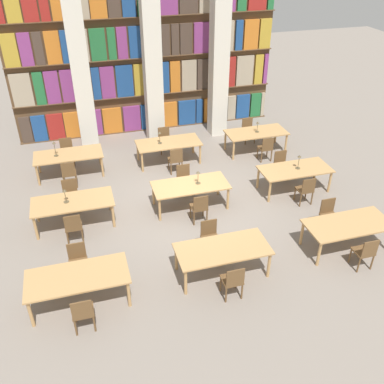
{
  "coord_description": "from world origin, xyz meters",
  "views": [
    {
      "loc": [
        -2.71,
        -9.7,
        6.89
      ],
      "look_at": [
        0.0,
        -0.28,
        0.66
      ],
      "focal_mm": 40.0,
      "sensor_mm": 36.0,
      "label": 1
    }
  ],
  "objects_px": {
    "pillar_left": "(79,64)",
    "chair_17": "(248,129)",
    "desk_lamp_1": "(198,175)",
    "reading_table_0": "(78,279)",
    "chair_5": "(329,214)",
    "chair_15": "(165,139)",
    "chair_1": "(78,261)",
    "chair_16": "(266,148)",
    "chair_9": "(184,178)",
    "chair_12": "(69,173)",
    "chair_11": "(281,164)",
    "desk_lamp_0": "(65,193)",
    "chair_13": "(67,151)",
    "chair_7": "(71,194)",
    "chair_10": "(306,189)",
    "chair_14": "(176,159)",
    "pillar_center": "(152,58)",
    "reading_table_5": "(295,171)",
    "chair_6": "(73,226)",
    "reading_table_4": "(190,187)",
    "chair_8": "(199,207)",
    "reading_table_8": "(256,134)",
    "chair_3": "(210,237)",
    "reading_table_7": "(168,144)",
    "reading_table_3": "(73,203)",
    "desk_lamp_2": "(299,159)",
    "chair_4": "(365,252)",
    "desk_lamp_3": "(54,146)",
    "pillar_right": "(219,53)",
    "chair_0": "(83,312)",
    "chair_2": "(233,281)",
    "reading_table_2": "(348,226)",
    "desk_lamp_5": "(258,125)"
  },
  "relations": [
    {
      "from": "desk_lamp_5",
      "to": "reading_table_2",
      "type": "bearing_deg",
      "value": -89.92
    },
    {
      "from": "chair_1",
      "to": "chair_16",
      "type": "bearing_deg",
      "value": -147.84
    },
    {
      "from": "reading_table_3",
      "to": "chair_6",
      "type": "distance_m",
      "value": 0.8
    },
    {
      "from": "desk_lamp_1",
      "to": "reading_table_0",
      "type": "bearing_deg",
      "value": -140.58
    },
    {
      "from": "pillar_left",
      "to": "chair_17",
      "type": "xyz_separation_m",
      "value": [
        5.6,
        -1.06,
        -2.52
      ]
    },
    {
      "from": "chair_1",
      "to": "chair_3",
      "type": "xyz_separation_m",
      "value": [
        3.1,
        0.0,
        0.0
      ]
    },
    {
      "from": "reading_table_3",
      "to": "chair_8",
      "type": "relative_size",
      "value": 2.39
    },
    {
      "from": "desk_lamp_3",
      "to": "chair_14",
      "type": "relative_size",
      "value": 0.56
    },
    {
      "from": "chair_7",
      "to": "reading_table_4",
      "type": "distance_m",
      "value": 3.34
    },
    {
      "from": "desk_lamp_0",
      "to": "chair_13",
      "type": "height_order",
      "value": "desk_lamp_0"
    },
    {
      "from": "pillar_right",
      "to": "chair_7",
      "type": "bearing_deg",
      "value": -146.14
    },
    {
      "from": "chair_17",
      "to": "reading_table_4",
      "type": "bearing_deg",
      "value": 47.79
    },
    {
      "from": "chair_9",
      "to": "desk_lamp_3",
      "type": "distance_m",
      "value": 4.14
    },
    {
      "from": "reading_table_3",
      "to": "chair_14",
      "type": "height_order",
      "value": "chair_14"
    },
    {
      "from": "reading_table_3",
      "to": "reading_table_4",
      "type": "distance_m",
      "value": 3.18
    },
    {
      "from": "chair_5",
      "to": "reading_table_5",
      "type": "distance_m",
      "value": 2.04
    },
    {
      "from": "chair_9",
      "to": "chair_12",
      "type": "bearing_deg",
      "value": -21.31
    },
    {
      "from": "reading_table_4",
      "to": "chair_8",
      "type": "bearing_deg",
      "value": -87.8
    },
    {
      "from": "chair_16",
      "to": "desk_lamp_0",
      "type": "bearing_deg",
      "value": -163.64
    },
    {
      "from": "chair_5",
      "to": "chair_15",
      "type": "distance_m",
      "value": 6.36
    },
    {
      "from": "chair_1",
      "to": "chair_6",
      "type": "xyz_separation_m",
      "value": [
        -0.03,
        1.32,
        0.0
      ]
    },
    {
      "from": "chair_9",
      "to": "chair_16",
      "type": "height_order",
      "value": "same"
    },
    {
      "from": "chair_14",
      "to": "pillar_center",
      "type": "bearing_deg",
      "value": 92.48
    },
    {
      "from": "chair_0",
      "to": "desk_lamp_0",
      "type": "distance_m",
      "value": 3.69
    },
    {
      "from": "chair_1",
      "to": "chair_15",
      "type": "relative_size",
      "value": 1.0
    },
    {
      "from": "chair_0",
      "to": "chair_15",
      "type": "height_order",
      "value": "same"
    },
    {
      "from": "desk_lamp_2",
      "to": "chair_14",
      "type": "distance_m",
      "value": 3.82
    },
    {
      "from": "chair_1",
      "to": "chair_15",
      "type": "xyz_separation_m",
      "value": [
        3.27,
        5.6,
        0.0
      ]
    },
    {
      "from": "chair_5",
      "to": "desk_lamp_2",
      "type": "relative_size",
      "value": 2.0
    },
    {
      "from": "chair_1",
      "to": "reading_table_7",
      "type": "relative_size",
      "value": 0.42
    },
    {
      "from": "chair_7",
      "to": "chair_12",
      "type": "xyz_separation_m",
      "value": [
        0.01,
        1.21,
        0.0
      ]
    },
    {
      "from": "pillar_left",
      "to": "reading_table_8",
      "type": "height_order",
      "value": "pillar_left"
    },
    {
      "from": "pillar_right",
      "to": "chair_7",
      "type": "xyz_separation_m",
      "value": [
        -5.58,
        -3.74,
        -2.52
      ]
    },
    {
      "from": "chair_10",
      "to": "desk_lamp_2",
      "type": "distance_m",
      "value": 0.95
    },
    {
      "from": "chair_1",
      "to": "desk_lamp_2",
      "type": "relative_size",
      "value": 2.0
    },
    {
      "from": "chair_1",
      "to": "reading_table_5",
      "type": "bearing_deg",
      "value": -162.19
    },
    {
      "from": "chair_11",
      "to": "chair_15",
      "type": "distance_m",
      "value": 4.15
    },
    {
      "from": "chair_6",
      "to": "reading_table_7",
      "type": "xyz_separation_m",
      "value": [
        3.27,
        3.5,
        0.18
      ]
    },
    {
      "from": "reading_table_7",
      "to": "reading_table_4",
      "type": "bearing_deg",
      "value": -90.78
    },
    {
      "from": "reading_table_0",
      "to": "chair_17",
      "type": "height_order",
      "value": "chair_17"
    },
    {
      "from": "chair_3",
      "to": "chair_15",
      "type": "height_order",
      "value": "same"
    },
    {
      "from": "reading_table_3",
      "to": "chair_3",
      "type": "bearing_deg",
      "value": -34.13
    },
    {
      "from": "chair_2",
      "to": "chair_9",
      "type": "bearing_deg",
      "value": 88.45
    },
    {
      "from": "chair_6",
      "to": "chair_8",
      "type": "relative_size",
      "value": 1.0
    },
    {
      "from": "chair_6",
      "to": "chair_12",
      "type": "bearing_deg",
      "value": 89.82
    },
    {
      "from": "chair_7",
      "to": "chair_10",
      "type": "xyz_separation_m",
      "value": [
        6.4,
        -1.59,
        0.0
      ]
    },
    {
      "from": "reading_table_2",
      "to": "desk_lamp_0",
      "type": "bearing_deg",
      "value": 156.4
    },
    {
      "from": "chair_1",
      "to": "reading_table_0",
      "type": "bearing_deg",
      "value": 87.79
    },
    {
      "from": "chair_4",
      "to": "chair_10",
      "type": "relative_size",
      "value": 1.0
    },
    {
      "from": "chair_13",
      "to": "chair_15",
      "type": "height_order",
      "value": "same"
    }
  ]
}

